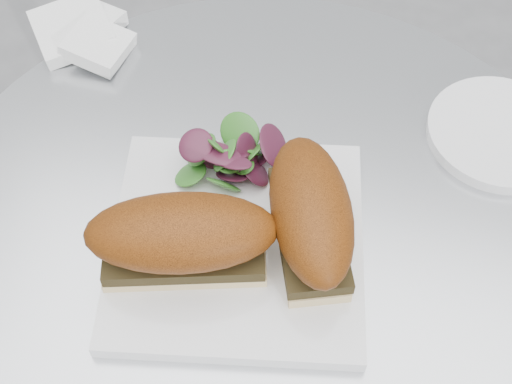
{
  "coord_description": "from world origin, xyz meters",
  "views": [
    {
      "loc": [
        0.08,
        -0.37,
        1.33
      ],
      "look_at": [
        -0.01,
        0.02,
        0.77
      ],
      "focal_mm": 50.0,
      "sensor_mm": 36.0,
      "label": 1
    }
  ],
  "objects_px": {
    "sandwich_left": "(182,238)",
    "saucer": "(499,133)",
    "plate": "(237,243)",
    "sandwich_right": "(310,215)"
  },
  "relations": [
    {
      "from": "plate",
      "to": "sandwich_left",
      "type": "height_order",
      "value": "sandwich_left"
    },
    {
      "from": "plate",
      "to": "saucer",
      "type": "bearing_deg",
      "value": 39.11
    },
    {
      "from": "plate",
      "to": "sandwich_left",
      "type": "distance_m",
      "value": 0.07
    },
    {
      "from": "sandwich_left",
      "to": "saucer",
      "type": "relative_size",
      "value": 1.19
    },
    {
      "from": "sandwich_right",
      "to": "saucer",
      "type": "distance_m",
      "value": 0.26
    },
    {
      "from": "sandwich_left",
      "to": "sandwich_right",
      "type": "xyz_separation_m",
      "value": [
        0.11,
        0.05,
        0.0
      ]
    },
    {
      "from": "sandwich_left",
      "to": "saucer",
      "type": "bearing_deg",
      "value": 24.2
    },
    {
      "from": "sandwich_right",
      "to": "saucer",
      "type": "relative_size",
      "value": 1.14
    },
    {
      "from": "plate",
      "to": "sandwich_left",
      "type": "bearing_deg",
      "value": -139.77
    },
    {
      "from": "sandwich_right",
      "to": "saucer",
      "type": "xyz_separation_m",
      "value": [
        0.18,
        0.18,
        -0.05
      ]
    }
  ]
}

